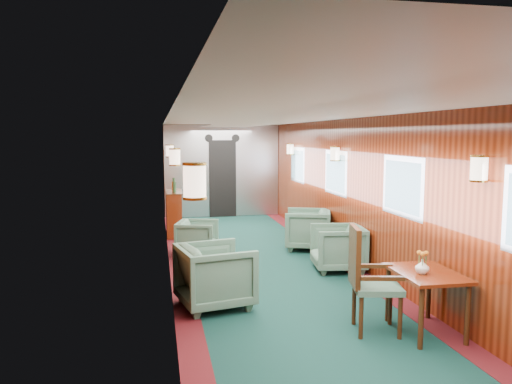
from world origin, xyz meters
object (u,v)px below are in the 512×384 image
at_px(armchair_right_near, 338,248).
at_px(credenza, 174,213).
at_px(dining_table, 426,282).
at_px(armchair_right_far, 308,229).
at_px(armchair_left_near, 215,276).
at_px(armchair_left_far, 197,238).
at_px(side_chair, 367,275).

bearing_deg(armchair_right_near, credenza, -136.19).
relative_size(dining_table, credenza, 0.75).
bearing_deg(armchair_right_far, armchair_right_near, 20.08).
bearing_deg(armchair_left_near, armchair_left_far, -12.08).
distance_m(armchair_right_near, armchair_right_far, 1.51).
distance_m(armchair_left_far, armchair_right_far, 2.06).
height_order(dining_table, credenza, credenza).
bearing_deg(armchair_left_far, armchair_right_far, -71.59).
distance_m(dining_table, armchair_right_far, 4.09).
height_order(dining_table, armchair_right_near, armchair_right_near).
height_order(credenza, armchair_left_far, credenza).
height_order(dining_table, armchair_left_near, armchair_left_near).
bearing_deg(armchair_right_far, armchair_left_near, -17.25).
distance_m(side_chair, armchair_right_near, 2.50).
bearing_deg(credenza, side_chair, -72.01).
distance_m(side_chair, armchair_left_far, 4.14).
bearing_deg(credenza, armchair_right_far, -37.13).
height_order(credenza, armchair_right_near, credenza).
relative_size(credenza, armchair_left_near, 1.41).
relative_size(side_chair, armchair_right_near, 1.46).
height_order(side_chair, armchair_right_far, side_chair).
distance_m(armchair_left_far, armchair_right_near, 2.53).
relative_size(armchair_left_far, armchair_right_near, 0.87).
height_order(armchair_left_far, armchair_right_far, armchair_right_far).
bearing_deg(armchair_left_near, armchair_right_far, -48.27).
relative_size(armchair_left_near, armchair_right_near, 1.10).
height_order(credenza, armchair_right_far, credenza).
height_order(side_chair, armchair_right_near, side_chair).
xyz_separation_m(credenza, armchair_right_far, (2.41, -1.83, -0.11)).
height_order(dining_table, armchair_right_far, armchair_right_far).
height_order(dining_table, side_chair, side_chair).
bearing_deg(dining_table, side_chair, 167.49).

